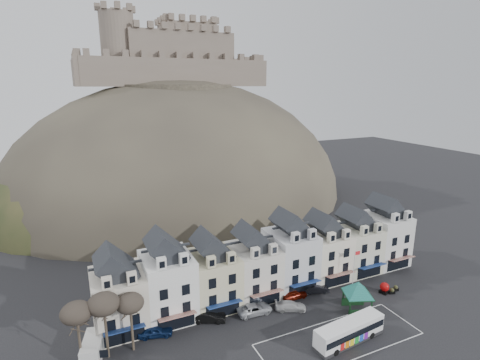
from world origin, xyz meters
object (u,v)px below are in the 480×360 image
car_maroon (294,294)px  car_charcoal (316,288)px  bus (349,331)px  bus_shelter (358,288)px  flagpole (354,268)px  car_silver (255,309)px  red_buoy (384,288)px  car_navy (155,331)px  car_white (290,306)px  car_black (209,316)px  white_van (93,348)px

car_maroon → car_charcoal: (4.19, 0.00, -0.03)m
bus → bus_shelter: 7.66m
car_maroon → flagpole: bearing=-101.7°
car_silver → car_maroon: car_silver is taller
red_buoy → flagpole: (-4.10, 2.71, 3.11)m
red_buoy → car_silver: bearing=170.1°
car_maroon → car_charcoal: size_ratio=1.01×
car_navy → car_white: (19.52, -2.44, -0.11)m
flagpole → car_black: 24.39m
bus_shelter → white_van: bearing=-168.1°
white_van → car_black: white_van is taller
red_buoy → car_charcoal: size_ratio=0.43×
red_buoy → car_silver: (-21.42, 3.74, -0.19)m
car_black → car_charcoal: car_black is taller
car_navy → car_silver: (14.32, -0.98, -0.05)m
car_maroon → bus: bearing=-175.6°
white_van → car_maroon: (29.45, 0.58, -0.45)m
bus → car_maroon: 11.68m
car_navy → red_buoy: bearing=-83.2°
car_white → car_silver: bearing=99.0°
car_black → car_silver: bearing=-74.0°
car_silver → car_maroon: (7.41, 0.98, -0.02)m
white_van → car_charcoal: bearing=14.9°
white_van → car_charcoal: 33.65m
car_navy → car_black: size_ratio=0.95×
red_buoy → bus: bearing=-152.2°
flagpole → white_van: 39.49m
flagpole → car_maroon: bearing=168.6°
flagpole → white_van: bearing=177.9°
bus_shelter → car_black: 21.94m
car_silver → car_maroon: size_ratio=1.23×
bus_shelter → flagpole: 5.88m
bus_shelter → bus: bearing=-117.3°
car_navy → car_maroon: (21.73, 0.00, -0.07)m
red_buoy → flagpole: size_ratio=0.25×
bus_shelter → flagpole: flagpole is taller
red_buoy → car_white: 16.38m
flagpole → car_navy: bearing=176.4°
white_van → car_black: size_ratio=1.14×
flagpole → car_navy: flagpole is taller
flagpole → car_white: (-12.12, -0.44, -3.36)m
bus → bus_shelter: bus_shelter is taller
white_van → car_navy: size_ratio=1.20×
bus → car_silver: bearing=122.4°
bus_shelter → car_maroon: (-6.48, 6.77, -3.03)m
flagpole → car_white: size_ratio=1.53×
flagpole → car_silver: flagpole is taller
white_van → car_charcoal: (33.64, 0.58, -0.49)m
white_van → car_maroon: 29.46m
car_black → car_charcoal: size_ratio=1.16×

